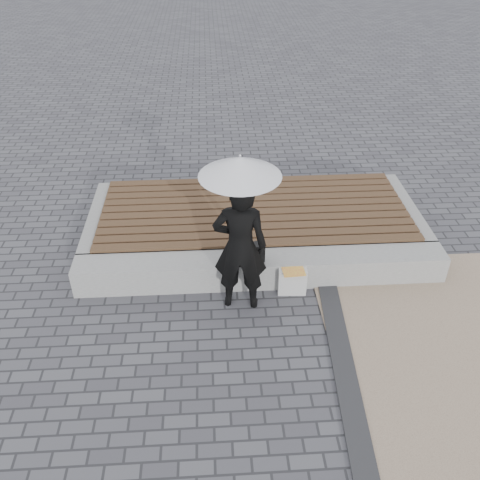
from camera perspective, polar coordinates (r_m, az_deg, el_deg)
The scene contains 10 objects.
ground at distance 6.03m, azimuth 3.81°, elevation -14.09°, with size 80.00×80.00×0.00m, color #4D4D52.
edging_band at distance 5.84m, azimuth 12.08°, elevation -17.07°, with size 0.25×5.20×0.04m, color #2B2B2D.
seating_ledge at distance 7.05m, azimuth 2.36°, elevation -3.17°, with size 5.00×0.45×0.40m, color #A6A7A2.
timber_platform at distance 8.02m, azimuth 1.54°, elevation 2.12°, with size 5.00×2.00×0.40m, color gray.
timber_decking at distance 7.91m, azimuth 1.56°, elevation 3.46°, with size 4.60×2.00×0.04m, color brown, non-canonical shape.
woman at distance 6.25m, azimuth -0.00°, elevation -0.74°, with size 0.66×0.43×1.80m, color black.
parasol at distance 5.69m, azimuth 0.00°, elevation 8.06°, with size 0.93×0.93×1.19m.
handbag at distance 6.75m, azimuth 1.05°, elevation -1.52°, with size 0.39×0.14×0.27m, color black.
canvas_tote at distance 6.89m, azimuth 5.76°, elevation -4.50°, with size 0.37×0.16×0.39m, color silver.
magazine at distance 6.72m, azimuth 5.92°, elevation -3.46°, with size 0.29×0.21×0.01m, color #D24532.
Camera 1 is at (-0.63, -3.91, 4.55)m, focal length 38.85 mm.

